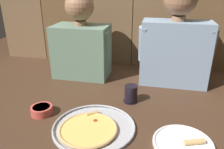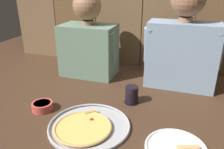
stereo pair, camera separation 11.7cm
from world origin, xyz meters
The scene contains 7 objects.
ground_plane centered at (0.00, 0.00, 0.00)m, with size 3.20×3.20×0.00m, color #422B1C.
pizza_tray centered at (-0.06, -0.14, 0.01)m, with size 0.38×0.38×0.03m.
dinner_plate centered at (0.34, -0.16, 0.01)m, with size 0.25×0.25×0.03m.
drinking_glass centered at (0.08, 0.16, 0.05)m, with size 0.08×0.08×0.10m.
dipping_bowl centered at (-0.34, -0.06, 0.02)m, with size 0.11×0.11×0.04m.
diner_left centered at (-0.31, 0.47, 0.26)m, with size 0.41×0.24×0.58m.
diner_right centered at (0.31, 0.47, 0.30)m, with size 0.45×0.20×0.64m.
Camera 1 is at (0.22, -0.95, 0.63)m, focal length 36.30 mm.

